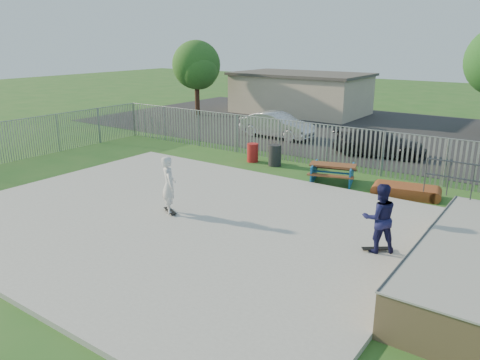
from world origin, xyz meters
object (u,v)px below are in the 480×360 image
Objects in this scene: trash_bin_red at (253,153)px; skater_white at (169,185)px; tree_left at (196,65)px; car_dark at (379,143)px; skater_navy at (379,218)px; funbox at (406,191)px; picnic_table at (332,173)px; car_silver at (277,125)px; trash_bin_grey at (275,155)px.

skater_white is at bearing -76.46° from trash_bin_red.
tree_left is 2.94× the size of skater_white.
car_dark is 12.04m from skater_navy.
funbox is at bearing -119.13° from skater_navy.
car_dark is (-0.04, 5.69, 0.29)m from picnic_table.
tree_left is at bearing 69.92° from car_silver.
trash_bin_red is 0.90× the size of trash_bin_grey.
skater_white is (13.59, -17.38, -2.72)m from tree_left.
trash_bin_red reaches higher than picnic_table.
car_silver is 0.99× the size of car_dark.
skater_white is (3.90, -13.40, 0.34)m from car_silver.
skater_white is (-2.74, -12.50, 0.43)m from car_dark.
funbox is (3.07, -0.03, -0.19)m from picnic_table.
funbox is at bearing -28.57° from tree_left.
picnic_table is 2.48× the size of trash_bin_red.
skater_white is at bearing -129.11° from picnic_table.
car_silver is (-3.31, 5.66, 0.28)m from trash_bin_grey.
car_dark is 0.82× the size of tree_left.
skater_navy reaches higher than funbox.
skater_navy is at bearing -92.57° from funbox.
trash_bin_grey is at bearing -80.00° from skater_navy.
picnic_table is 0.49× the size of car_silver.
picnic_table is at bearing -93.15° from skater_navy.
trash_bin_grey is (-3.38, 0.93, 0.10)m from picnic_table.
trash_bin_red is 10.86m from skater_navy.
skater_navy reaches higher than trash_bin_grey.
car_dark reaches higher than funbox.
funbox is 11.80m from car_silver.
skater_white is (-5.85, -6.78, 0.91)m from funbox.
car_dark is at bearing 45.86° from trash_bin_red.
trash_bin_grey is 0.52× the size of skater_navy.
skater_white reaches higher than picnic_table.
tree_left is (-16.34, 4.87, 3.15)m from car_dark.
tree_left is at bearing -76.63° from skater_navy.
trash_bin_red is 0.46× the size of skater_white.
skater_white is (0.59, -7.74, 0.62)m from trash_bin_grey.
trash_bin_grey is 6.56m from car_silver.
picnic_table is at bearing -15.32° from trash_bin_grey.
funbox is at bearing -17.43° from picnic_table.
skater_navy is (3.99, -11.35, 0.43)m from car_dark.
car_dark is 2.39× the size of skater_navy.
funbox is 9.01m from skater_white.
car_silver reaches higher than trash_bin_grey.
car_silver is at bearing -87.06° from skater_navy.
car_dark is at bearing 73.58° from picnic_table.
car_silver is 0.81× the size of tree_left.
funbox is at bearing -121.91° from car_silver.
car_silver is at bearing 109.82° from trash_bin_red.
trash_bin_red is 1.28m from trash_bin_grey.
skater_white is at bearing -161.53° from car_silver.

